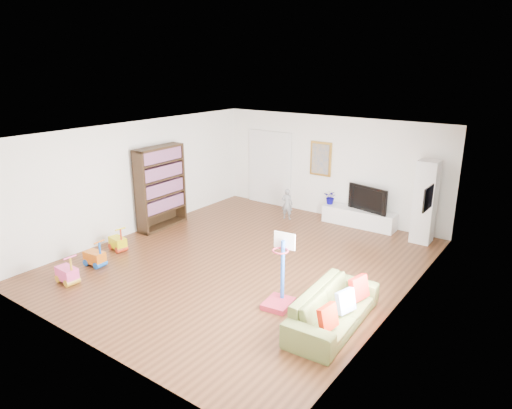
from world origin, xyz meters
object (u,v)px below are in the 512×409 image
Objects in this scene: bookshelf at (161,187)px; sofa at (333,308)px; media_console at (359,218)px; basketball_hoop at (279,272)px.

bookshelf is 5.89m from sofa.
media_console is 0.91× the size of bookshelf.
bookshelf reaches higher than basketball_hoop.
bookshelf is (-4.04, -2.98, 0.81)m from media_console.
basketball_hoop reaches higher than sofa.
basketball_hoop reaches higher than media_console.
sofa is 1.08m from basketball_hoop.
media_console is 1.44× the size of basketball_hoop.
sofa is at bearing -18.12° from bookshelf.
bookshelf is 4.89m from basketball_hoop.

